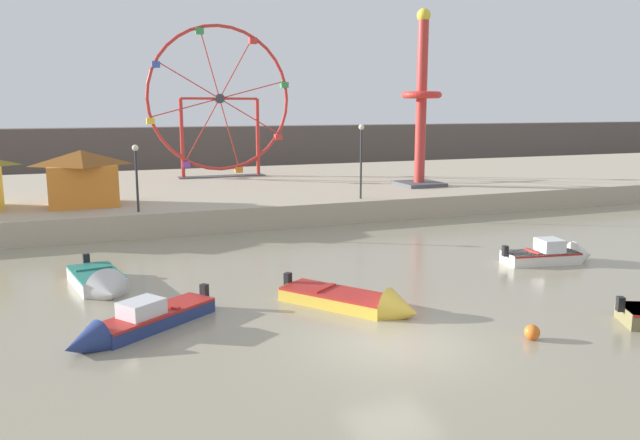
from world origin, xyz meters
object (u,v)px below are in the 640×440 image
Objects in this scene: ferris_wheel_red_frame at (220,101)px; drop_tower_red_tower at (421,110)px; carnival_booth_orange_canopy at (82,177)px; mooring_buoy_orange at (532,332)px; motorboat_pale_grey at (101,283)px; motorboat_white_red_stripe at (555,255)px; motorboat_navy_blue at (134,324)px; promenade_lamp_far at (361,151)px; promenade_lamp_near at (136,167)px; motorboat_mustard_yellow at (360,302)px.

drop_tower_red_tower reaches higher than ferris_wheel_red_frame.
carnival_booth_orange_canopy is 25.05m from mooring_buoy_orange.
drop_tower_red_tower is at bearing 67.25° from mooring_buoy_orange.
mooring_buoy_orange is (11.17, -9.45, -0.07)m from motorboat_pale_grey.
mooring_buoy_orange is (-6.89, -6.91, -0.11)m from motorboat_white_red_stripe.
carnival_booth_orange_canopy reaches higher than motorboat_navy_blue.
promenade_lamp_far reaches higher than mooring_buoy_orange.
drop_tower_red_tower is 2.69× the size of promenade_lamp_far.
motorboat_pale_grey is 0.37× the size of drop_tower_red_tower.
ferris_wheel_red_frame is at bearing 147.54° from motorboat_pale_grey.
ferris_wheel_red_frame is at bearing 137.91° from drop_tower_red_tower.
carnival_booth_orange_canopy is at bearing 168.75° from promenade_lamp_far.
ferris_wheel_red_frame is 0.98× the size of drop_tower_red_tower.
motorboat_navy_blue is 17.76m from carnival_booth_orange_canopy.
drop_tower_red_tower is 2.94× the size of carnival_booth_orange_canopy.
motorboat_white_red_stripe is 13.19m from promenade_lamp_far.
motorboat_pale_grey is 26.63m from ferris_wheel_red_frame.
ferris_wheel_red_frame reaches higher than promenade_lamp_far.
promenade_lamp_far is at bearing -70.54° from ferris_wheel_red_frame.
promenade_lamp_far is at bearing 0.68° from promenade_lamp_near.
carnival_booth_orange_canopy reaches higher than motorboat_pale_grey.
motorboat_navy_blue is 1.13× the size of motorboat_white_red_stripe.
carnival_booth_orange_canopy is (-8.09, 17.95, 2.53)m from motorboat_mustard_yellow.
motorboat_white_red_stripe reaches higher than motorboat_pale_grey.
promenade_lamp_near is at bearing 156.43° from motorboat_pale_grey.
motorboat_mustard_yellow is at bearing -93.66° from ferris_wheel_red_frame.
mooring_buoy_orange is at bearing 3.80° from motorboat_mustard_yellow.
motorboat_navy_blue is 1.11× the size of promenade_lamp_far.
motorboat_pale_grey is 25.72m from drop_tower_red_tower.
promenade_lamp_near is at bearing -117.22° from ferris_wheel_red_frame.
promenade_lamp_near is at bearing -167.24° from drop_tower_red_tower.
motorboat_mustard_yellow is at bearing -114.80° from promenade_lamp_far.
motorboat_navy_blue is 20.49m from promenade_lamp_far.
motorboat_pale_grey is 12.91m from carnival_booth_orange_canopy.
drop_tower_red_tower is at bearing 12.76° from promenade_lamp_near.
motorboat_white_red_stripe reaches higher than motorboat_navy_blue.
motorboat_mustard_yellow is 0.41× the size of drop_tower_red_tower.
motorboat_navy_blue is at bearing -128.96° from motorboat_mustard_yellow.
motorboat_navy_blue is at bearing -163.05° from motorboat_white_red_stripe.
motorboat_white_red_stripe is 0.36× the size of drop_tower_red_tower.
motorboat_pale_grey is 0.99× the size of promenade_lamp_far.
carnival_booth_orange_canopy reaches higher than motorboat_mustard_yellow.
motorboat_white_red_stripe is 28.56m from ferris_wheel_red_frame.
drop_tower_red_tower is at bearing 109.68° from motorboat_mustard_yellow.
motorboat_navy_blue reaches higher than mooring_buoy_orange.
motorboat_pale_grey is 9.38m from motorboat_mustard_yellow.
ferris_wheel_red_frame is at bearing 140.63° from motorboat_mustard_yellow.
motorboat_mustard_yellow is 16.91m from promenade_lamp_far.
motorboat_mustard_yellow is at bearing -69.48° from promenade_lamp_near.
motorboat_white_red_stripe is 0.98× the size of promenade_lamp_far.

